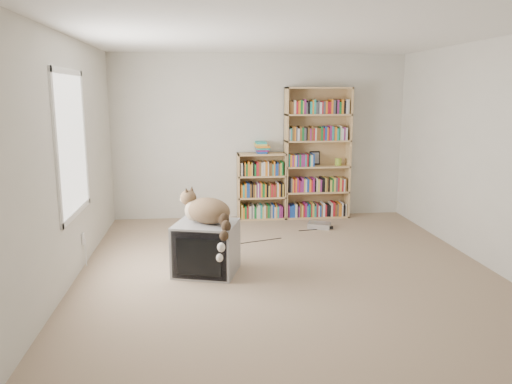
{
  "coord_description": "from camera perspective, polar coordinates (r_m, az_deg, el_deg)",
  "views": [
    {
      "loc": [
        -0.91,
        -5.14,
        1.92
      ],
      "look_at": [
        -0.23,
        1.0,
        0.69
      ],
      "focal_mm": 35.0,
      "sensor_mm": 36.0,
      "label": 1
    }
  ],
  "objects": [
    {
      "name": "wall_right",
      "position": [
        6.07,
        25.16,
        3.88
      ],
      "size": [
        0.02,
        5.0,
        2.5
      ],
      "primitive_type": "cube",
      "color": "beige",
      "rests_on": "floor"
    },
    {
      "name": "wall_back",
      "position": [
        7.72,
        0.47,
        6.3
      ],
      "size": [
        4.5,
        0.02,
        2.5
      ],
      "primitive_type": "cube",
      "color": "beige",
      "rests_on": "floor"
    },
    {
      "name": "green_mug",
      "position": [
        7.84,
        9.37,
        3.45
      ],
      "size": [
        0.1,
        0.1,
        0.11
      ],
      "primitive_type": "cylinder",
      "color": "#89A72F",
      "rests_on": "bookcase_tall"
    },
    {
      "name": "cat",
      "position": [
        5.26,
        -5.29,
        -2.66
      ],
      "size": [
        0.63,
        0.81,
        0.61
      ],
      "rotation": [
        0.0,
        0.0,
        -0.58
      ],
      "color": "#3B2618",
      "rests_on": "crt_tv"
    },
    {
      "name": "floor",
      "position": [
        5.56,
        3.53,
        -8.94
      ],
      "size": [
        4.5,
        5.0,
        0.01
      ],
      "primitive_type": "cube",
      "color": "gray",
      "rests_on": "ground"
    },
    {
      "name": "framed_print",
      "position": [
        7.84,
        6.72,
        3.89
      ],
      "size": [
        0.16,
        0.05,
        0.21
      ],
      "primitive_type": "cube",
      "rotation": [
        -0.17,
        0.0,
        0.0
      ],
      "color": "black",
      "rests_on": "bookcase_tall"
    },
    {
      "name": "dvd_player",
      "position": [
        7.28,
        7.24,
        -3.8
      ],
      "size": [
        0.37,
        0.32,
        0.07
      ],
      "primitive_type": "cube",
      "rotation": [
        0.0,
        0.0,
        -0.36
      ],
      "color": "silver",
      "rests_on": "floor"
    },
    {
      "name": "bookcase_tall",
      "position": [
        7.77,
        6.97,
        3.98
      ],
      "size": [
        1.0,
        0.3,
        2.0
      ],
      "color": "tan",
      "rests_on": "floor"
    },
    {
      "name": "wall_outlet",
      "position": [
        5.91,
        -19.15,
        -5.08
      ],
      "size": [
        0.01,
        0.08,
        0.13
      ],
      "primitive_type": "cube",
      "color": "silver",
      "rests_on": "wall_left"
    },
    {
      "name": "crt_tv",
      "position": [
        5.44,
        -5.68,
        -6.37
      ],
      "size": [
        0.77,
        0.73,
        0.55
      ],
      "rotation": [
        0.0,
        0.0,
        -0.28
      ],
      "color": "gray",
      "rests_on": "floor"
    },
    {
      "name": "bookcase_short",
      "position": [
        7.69,
        0.62,
        0.43
      ],
      "size": [
        0.74,
        0.3,
        1.02
      ],
      "color": "tan",
      "rests_on": "floor"
    },
    {
      "name": "book_stack",
      "position": [
        7.6,
        0.62,
        5.13
      ],
      "size": [
        0.21,
        0.27,
        0.18
      ],
      "primitive_type": "cube",
      "color": "#A81623",
      "rests_on": "bookcase_short"
    },
    {
      "name": "wall_front",
      "position": [
        2.87,
        12.35,
        -2.46
      ],
      "size": [
        4.5,
        0.02,
        2.5
      ],
      "primitive_type": "cube",
      "color": "beige",
      "rests_on": "floor"
    },
    {
      "name": "wall_left",
      "position": [
        5.35,
        -20.82,
        3.36
      ],
      "size": [
        0.02,
        5.0,
        2.5
      ],
      "primitive_type": "cube",
      "color": "beige",
      "rests_on": "floor"
    },
    {
      "name": "floor_cables",
      "position": [
        6.87,
        2.45,
        -4.93
      ],
      "size": [
        1.2,
        0.7,
        0.01
      ],
      "primitive_type": null,
      "color": "black",
      "rests_on": "floor"
    },
    {
      "name": "window",
      "position": [
        5.52,
        -20.3,
        5.19
      ],
      "size": [
        0.02,
        1.22,
        1.52
      ],
      "primitive_type": "cube",
      "color": "white",
      "rests_on": "wall_left"
    },
    {
      "name": "ceiling",
      "position": [
        5.25,
        3.87,
        17.61
      ],
      "size": [
        4.5,
        5.0,
        0.02
      ],
      "primitive_type": "cube",
      "color": "white",
      "rests_on": "wall_back"
    }
  ]
}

